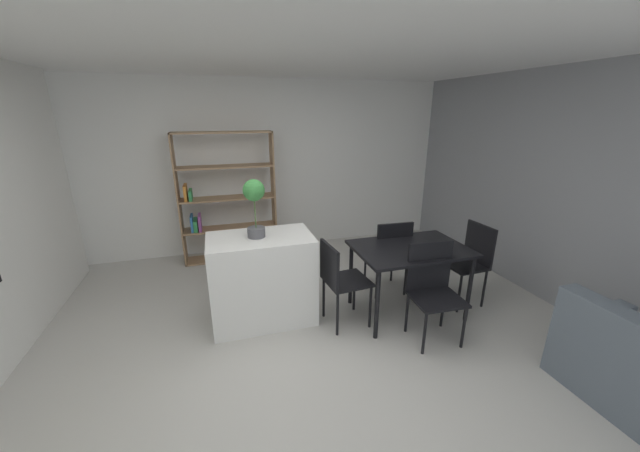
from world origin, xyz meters
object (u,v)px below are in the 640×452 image
Objects in this scene: dining_chair_island_side at (339,276)px; dining_chair_window_side at (471,257)px; dining_chair_near at (432,283)px; kitchen_island at (262,279)px; potted_plant_on_island at (254,201)px; dining_chair_far at (390,252)px; dining_table at (410,254)px; open_bookshelf at (224,200)px.

dining_chair_window_side reaches higher than dining_chair_island_side.
kitchen_island is at bearing 157.79° from dining_chair_near.
potted_plant_on_island is 1.72m from dining_chair_far.
dining_chair_near reaches higher than dining_table.
potted_plant_on_island is 1.89m from dining_chair_near.
dining_table is 0.81m from dining_chair_island_side.
potted_plant_on_island is at bearing 61.06° from dining_chair_island_side.
kitchen_island is 1.52m from dining_chair_far.
kitchen_island is at bearing -100.48° from dining_chair_window_side.
potted_plant_on_island is at bearing -100.61° from dining_chair_window_side.
dining_chair_near is 1.02× the size of dining_chair_window_side.
dining_chair_far is (1.81, -1.67, -0.36)m from open_bookshelf.
open_bookshelf is (-0.29, 1.77, 0.44)m from kitchen_island.
open_bookshelf is 2.00× the size of dining_chair_window_side.
dining_chair_near is at bearing -64.38° from dining_chair_window_side.
dining_chair_window_side is (1.59, 0.01, 0.01)m from dining_chair_island_side.
potted_plant_on_island is 0.62× the size of dining_chair_far.
dining_chair_island_side is 0.96× the size of dining_chair_window_side.
dining_chair_island_side is 1.59m from dining_chair_window_side.
dining_chair_far is 1.00× the size of dining_chair_window_side.
dining_chair_near is at bearing -122.27° from dining_chair_island_side.
dining_chair_near reaches higher than kitchen_island.
open_bookshelf is 3.36m from dining_chair_window_side.
open_bookshelf is at bearing 21.05° from dining_chair_island_side.
dining_chair_island_side is (0.76, -0.34, -0.75)m from potted_plant_on_island.
potted_plant_on_island reaches higher than dining_chair_window_side.
dining_table is 0.81m from dining_chair_window_side.
dining_chair_far is at bearing -66.51° from dining_chair_island_side.
dining_chair_near is at bearing -25.91° from kitchen_island.
dining_chair_window_side is at bearing -94.50° from dining_chair_island_side.
dining_chair_near is at bearing -89.12° from dining_table.
dining_chair_island_side reaches higher than dining_table.
dining_chair_window_side is at bearing -38.54° from open_bookshelf.
dining_table is at bearing -48.96° from open_bookshelf.
open_bookshelf is 2.49m from dining_chair_far.
kitchen_island is at bearing 168.12° from dining_table.
dining_chair_near reaches higher than dining_chair_island_side.
dining_chair_window_side is (2.35, -0.33, -0.74)m from potted_plant_on_island.
dining_table is at bearing 93.74° from dining_chair_far.
dining_chair_near is at bearing -25.74° from potted_plant_on_island.
dining_chair_far is (1.52, 0.10, 0.08)m from kitchen_island.
dining_table is at bearing -11.88° from kitchen_island.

